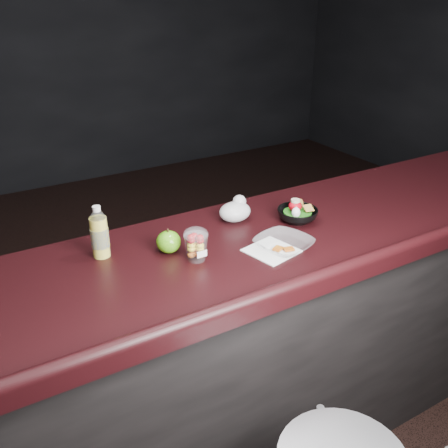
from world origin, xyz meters
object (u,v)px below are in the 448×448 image
Objects in this scene: fruit_cup at (196,244)px; snack_bowl at (297,214)px; takeout_bowl at (284,245)px; lemonade_bottle at (100,236)px; green_apple at (169,242)px.

snack_bowl is at bearing 8.39° from fruit_cup.
takeout_bowl is at bearing -19.42° from fruit_cup.
snack_bowl is (0.50, 0.07, -0.03)m from fruit_cup.
lemonade_bottle is at bearing 171.12° from snack_bowl.
snack_bowl reaches higher than takeout_bowl.
fruit_cup reaches higher than green_apple.
lemonade_bottle reaches higher than green_apple.
green_apple reaches higher than snack_bowl.
fruit_cup is 0.12m from green_apple.
fruit_cup is 0.57× the size of snack_bowl.
takeout_bowl is (0.36, -0.20, -0.02)m from green_apple.
lemonade_bottle is at bearing 156.30° from green_apple.
takeout_bowl is (0.57, -0.30, -0.06)m from lemonade_bottle.
green_apple is (-0.06, 0.10, -0.02)m from fruit_cup.
green_apple is 0.43× the size of snack_bowl.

